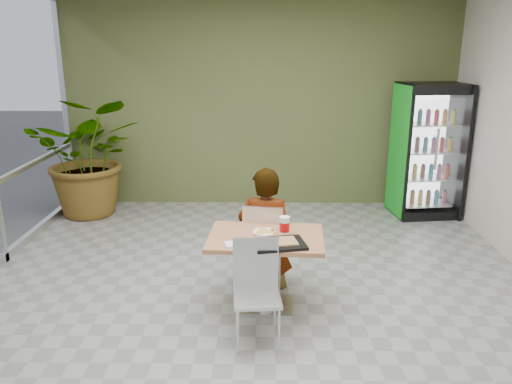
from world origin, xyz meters
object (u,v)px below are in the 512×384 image
chair_near (256,282)px  beverage_fridge (428,151)px  cafeteria_tray (279,244)px  potted_plant (90,156)px  dining_table (266,257)px  seated_woman (265,241)px  chair_far (264,239)px  soda_cup (284,226)px

chair_near → beverage_fridge: size_ratio=0.46×
cafeteria_tray → potted_plant: (-2.69, 3.03, 0.12)m
dining_table → seated_woman: seated_woman is taller
dining_table → chair_far: bearing=92.2°
chair_far → cafeteria_tray: bearing=109.9°
dining_table → soda_cup: size_ratio=6.46×
seated_woman → potted_plant: size_ratio=0.90×
seated_woman → potted_plant: (-2.57, 2.31, 0.39)m
seated_woman → beverage_fridge: (2.38, 2.34, 0.48)m
chair_near → potted_plant: 4.15m
chair_far → seated_woman: 0.07m
soda_cup → cafeteria_tray: soda_cup is taller
chair_near → potted_plant: bearing=122.5°
seated_woman → beverage_fridge: beverage_fridge is taller
dining_table → cafeteria_tray: cafeteria_tray is taller
chair_near → soda_cup: 0.68m
seated_woman → soda_cup: seated_woman is taller
dining_table → cafeteria_tray: (0.12, -0.23, 0.23)m
chair_far → chair_near: 0.94m
seated_woman → beverage_fridge: 3.38m
seated_woman → chair_far: bearing=81.1°
seated_woman → dining_table: bearing=98.9°
chair_far → potted_plant: potted_plant is taller
soda_cup → cafeteria_tray: size_ratio=0.38×
cafeteria_tray → beverage_fridge: 3.81m
chair_far → chair_near: bearing=94.6°
chair_far → chair_near: chair_far is taller
soda_cup → beverage_fridge: bearing=51.6°
chair_far → cafeteria_tray: (0.13, -0.67, 0.22)m
chair_far → beverage_fridge: bearing=-126.5°
chair_near → seated_woman: (0.08, 0.99, -0.03)m
chair_near → cafeteria_tray: 0.41m
chair_near → soda_cup: soda_cup is taller
chair_far → seated_woman: seated_woman is taller
potted_plant → chair_far: bearing=-42.7°
chair_near → beverage_fridge: 4.17m
potted_plant → beverage_fridge: bearing=0.4°
seated_woman → cafeteria_tray: (0.12, -0.72, 0.27)m
chair_near → cafeteria_tray: chair_near is taller
chair_near → chair_far: bearing=81.5°
chair_near → seated_woman: seated_woman is taller
dining_table → soda_cup: 0.35m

